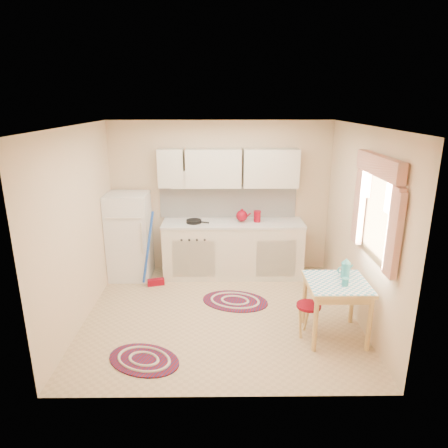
% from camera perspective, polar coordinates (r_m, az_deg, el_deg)
% --- Properties ---
extents(room_shell, '(3.64, 3.60, 2.52)m').
position_cam_1_polar(room_shell, '(5.22, 1.21, 4.03)').
color(room_shell, tan).
rests_on(room_shell, ground).
extents(fridge, '(0.65, 0.60, 1.40)m').
position_cam_1_polar(fridge, '(6.61, -13.33, -1.69)').
color(fridge, white).
rests_on(fridge, ground).
extents(broom, '(0.30, 0.19, 1.20)m').
position_cam_1_polar(broom, '(6.23, -9.95, -3.62)').
color(broom, blue).
rests_on(broom, ground).
extents(base_cabinets, '(2.25, 0.60, 0.88)m').
position_cam_1_polar(base_cabinets, '(6.58, 1.28, -3.70)').
color(base_cabinets, beige).
rests_on(base_cabinets, ground).
extents(countertop, '(2.27, 0.62, 0.04)m').
position_cam_1_polar(countertop, '(6.43, 1.30, 0.14)').
color(countertop, beige).
rests_on(countertop, base_cabinets).
extents(frying_pan, '(0.32, 0.32, 0.05)m').
position_cam_1_polar(frying_pan, '(6.38, -4.33, 0.38)').
color(frying_pan, black).
rests_on(frying_pan, countertop).
extents(red_kettle, '(0.25, 0.24, 0.20)m').
position_cam_1_polar(red_kettle, '(6.40, 2.56, 1.18)').
color(red_kettle, maroon).
rests_on(red_kettle, countertop).
extents(red_canister, '(0.13, 0.13, 0.16)m').
position_cam_1_polar(red_canister, '(6.43, 4.76, 1.00)').
color(red_canister, maroon).
rests_on(red_canister, countertop).
extents(table, '(0.72, 0.72, 0.72)m').
position_cam_1_polar(table, '(5.14, 15.58, -11.67)').
color(table, '#E1BA70').
rests_on(table, ground).
extents(stool, '(0.33, 0.33, 0.42)m').
position_cam_1_polar(stool, '(5.15, 11.87, -13.24)').
color(stool, maroon).
rests_on(stool, ground).
extents(coffee_pot, '(0.14, 0.13, 0.26)m').
position_cam_1_polar(coffee_pot, '(5.07, 16.99, -6.04)').
color(coffee_pot, teal).
rests_on(coffee_pot, table).
extents(mug, '(0.10, 0.10, 0.10)m').
position_cam_1_polar(mug, '(4.89, 16.93, -7.96)').
color(mug, teal).
rests_on(mug, table).
extents(rug_center, '(1.09, 0.86, 0.02)m').
position_cam_1_polar(rug_center, '(5.89, 1.58, -10.95)').
color(rug_center, maroon).
rests_on(rug_center, ground).
extents(rug_left, '(1.01, 0.87, 0.02)m').
position_cam_1_polar(rug_left, '(4.81, -11.36, -18.48)').
color(rug_left, maroon).
rests_on(rug_left, ground).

